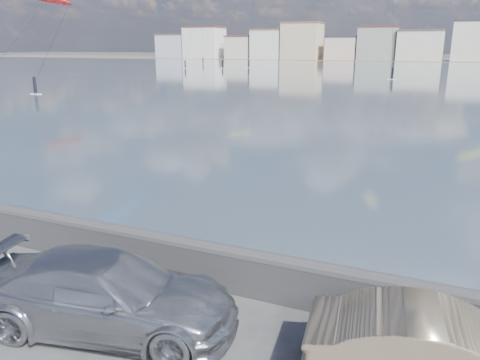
# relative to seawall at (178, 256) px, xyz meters

# --- Properties ---
(ground) EXTENTS (700.00, 700.00, 0.00)m
(ground) POSITION_rel_seawall_xyz_m (0.00, -2.70, -0.58)
(ground) COLOR #333335
(ground) RESTS_ON ground
(bay_water) EXTENTS (500.00, 177.00, 0.00)m
(bay_water) POSITION_rel_seawall_xyz_m (0.00, 88.80, -0.58)
(bay_water) COLOR #3A4D5A
(bay_water) RESTS_ON ground
(far_shore_strip) EXTENTS (500.00, 60.00, 0.00)m
(far_shore_strip) POSITION_rel_seawall_xyz_m (0.00, 197.30, -0.57)
(far_shore_strip) COLOR #4C473D
(far_shore_strip) RESTS_ON ground
(seawall) EXTENTS (400.00, 0.36, 1.08)m
(seawall) POSITION_rel_seawall_xyz_m (0.00, 0.00, 0.00)
(seawall) COLOR #28282B
(seawall) RESTS_ON ground
(far_buildings) EXTENTS (240.79, 13.26, 14.60)m
(far_buildings) POSITION_rel_seawall_xyz_m (1.31, 183.30, 5.44)
(far_buildings) COLOR #B2B7C6
(far_buildings) RESTS_ON ground
(car_silver) EXTENTS (5.40, 3.07, 1.47)m
(car_silver) POSITION_rel_seawall_xyz_m (-0.22, -2.27, 0.16)
(car_silver) COLOR #A6A8AE
(car_silver) RESTS_ON ground
(car_champagne) EXTENTS (4.42, 2.08, 1.40)m
(car_champagne) POSITION_rel_seawall_xyz_m (5.72, -1.62, 0.12)
(car_champagne) COLOR tan
(car_champagne) RESTS_ON ground
(kitesurfer_11) EXTENTS (8.01, 18.24, 15.45)m
(kitesurfer_11) POSITION_rel_seawall_xyz_m (-66.37, 63.41, 13.11)
(kitesurfer_11) COLOR red
(kitesurfer_11) RESTS_ON ground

